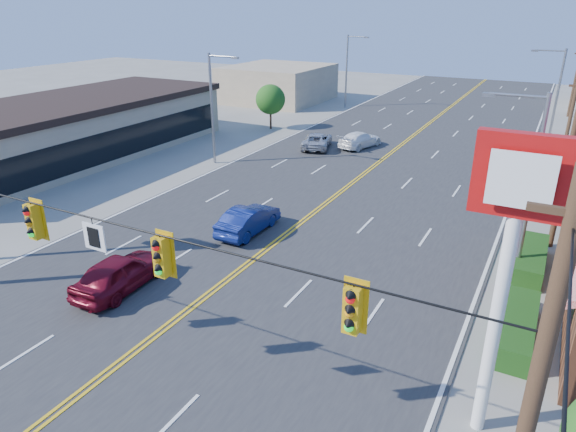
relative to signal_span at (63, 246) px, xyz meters
The scene contains 18 objects.
ground 4.89m from the signal_span, ahead, with size 160.00×160.00×0.00m, color gray.
road 20.58m from the signal_span, 89.66° to the left, with size 20.00×120.00×0.06m, color #2D2D30.
signal_span is the anchor object (origin of this frame).
kfc_pylon 11.87m from the signal_span, 19.78° to the left, with size 2.20×0.36×8.50m.
strip_mall 28.46m from the signal_span, 140.56° to the left, with size 10.40×26.40×4.40m.
streetlight_se 17.76m from the signal_span, 52.06° to the left, with size 2.55×0.25×8.00m.
streetlight_ne 39.54m from the signal_span, 73.98° to the left, with size 2.55×0.25×8.00m.
streetlight_sw 24.46m from the signal_span, 115.88° to the left, with size 2.55×0.25×8.00m.
streetlight_nw 49.17m from the signal_span, 102.54° to the left, with size 2.55×0.25×8.00m.
utility_pole_near 21.82m from the signal_span, 55.61° to the left, with size 0.28×0.28×8.40m, color #47301E.
utility_pole_mid 38.06m from the signal_span, 71.11° to the left, with size 0.28×0.28×8.40m, color #47301E.
utility_pole_far 55.39m from the signal_span, 77.15° to the left, with size 0.28×0.28×8.40m, color #47301E.
tree_west 36.42m from the signal_span, 110.75° to the left, with size 2.80×2.80×4.20m.
bld_west_far 52.03m from the signal_span, 112.50° to the left, with size 11.00×12.00×4.20m, color tan.
car_magenta 7.20m from the signal_span, 124.93° to the left, with size 1.80×4.48×1.53m, color maroon.
car_blue 13.08m from the signal_span, 98.08° to the left, with size 1.49×4.29×1.41m, color navy.
car_white 31.72m from the signal_span, 95.05° to the left, with size 1.80×4.43×1.29m, color white.
car_silver 30.30m from the signal_span, 101.20° to the left, with size 2.11×4.58×1.27m, color #BABAC0.
Camera 1 is at (11.52, -8.46, 11.16)m, focal length 32.00 mm.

